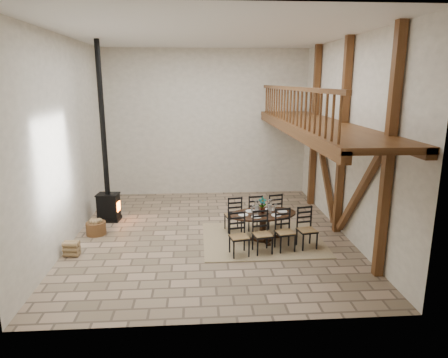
{
  "coord_description": "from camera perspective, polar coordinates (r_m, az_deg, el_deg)",
  "views": [
    {
      "loc": [
        -0.33,
        -9.87,
        3.92
      ],
      "look_at": [
        0.38,
        0.4,
        1.39
      ],
      "focal_mm": 32.0,
      "sensor_mm": 36.0,
      "label": 1
    }
  ],
  "objects": [
    {
      "name": "log_stack",
      "position": [
        9.94,
        -20.95,
        -9.29
      ],
      "size": [
        0.37,
        0.27,
        0.36
      ],
      "rotation": [
        0.0,
        0.0,
        -0.09
      ],
      "color": "tan",
      "rests_on": "ground"
    },
    {
      "name": "rug",
      "position": [
        10.31,
        5.51,
        -8.56
      ],
      "size": [
        3.0,
        2.5,
        0.02
      ],
      "primitive_type": "cube",
      "color": "tan",
      "rests_on": "ground"
    },
    {
      "name": "dining_table",
      "position": [
        10.11,
        5.72,
        -6.84
      ],
      "size": [
        2.15,
        2.21,
        1.1
      ],
      "rotation": [
        0.0,
        0.0,
        0.19
      ],
      "color": "black",
      "rests_on": "ground"
    },
    {
      "name": "room_shell",
      "position": [
        10.03,
        4.85,
        8.56
      ],
      "size": [
        7.02,
        8.02,
        5.01
      ],
      "color": "white",
      "rests_on": "ground"
    },
    {
      "name": "ground",
      "position": [
        10.62,
        -1.9,
        -7.87
      ],
      "size": [
        8.0,
        8.0,
        0.0
      ],
      "primitive_type": "plane",
      "color": "tan",
      "rests_on": "ground"
    },
    {
      "name": "log_basket",
      "position": [
        11.06,
        -17.81,
        -6.64
      ],
      "size": [
        0.51,
        0.51,
        0.42
      ],
      "rotation": [
        0.0,
        0.0,
        -0.36
      ],
      "color": "brown",
      "rests_on": "ground"
    },
    {
      "name": "wood_stove",
      "position": [
        11.78,
        -16.39,
        -0.44
      ],
      "size": [
        0.66,
        0.53,
        5.0
      ],
      "rotation": [
        0.0,
        0.0,
        -0.1
      ],
      "color": "black",
      "rests_on": "ground"
    }
  ]
}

